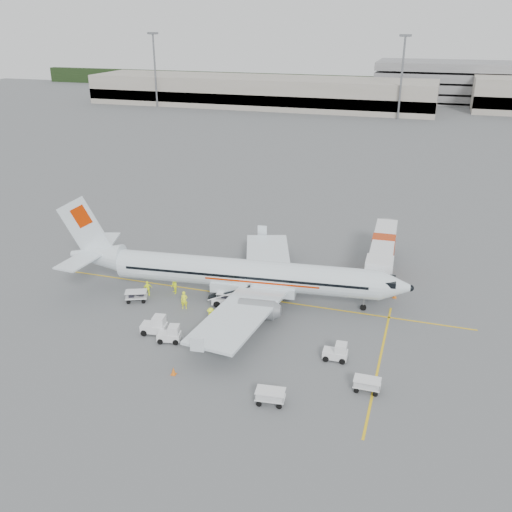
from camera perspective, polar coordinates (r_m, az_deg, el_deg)
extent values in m
plane|color=#56595B|center=(58.59, -0.60, -4.15)|extent=(360.00, 360.00, 0.00)
cube|color=yellow|center=(58.59, -0.60, -4.15)|extent=(44.00, 0.20, 0.01)
cube|color=yellow|center=(49.39, 12.24, -10.31)|extent=(0.20, 20.00, 0.01)
cone|color=orange|center=(60.03, 13.71, -3.80)|extent=(0.41, 0.41, 0.67)
cone|color=orange|center=(73.62, -0.18, 1.93)|extent=(0.40, 0.40, 0.65)
cone|color=orange|center=(47.09, -8.26, -11.30)|extent=(0.42, 0.42, 0.68)
imported|color=#EDFD1C|center=(56.43, -7.19, -4.41)|extent=(0.78, 0.63, 1.85)
imported|color=#EDFD1C|center=(59.68, -8.20, -3.01)|extent=(0.97, 0.99, 1.60)
imported|color=#EDFD1C|center=(53.15, -4.54, -6.10)|extent=(1.11, 1.38, 1.86)
imported|color=#EDFD1C|center=(59.66, -10.77, -3.20)|extent=(0.97, 0.93, 1.62)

